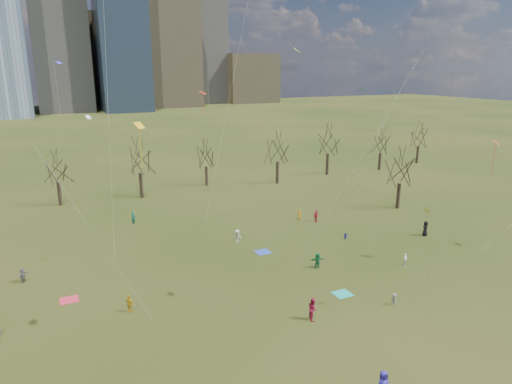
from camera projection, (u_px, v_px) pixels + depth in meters
name	position (u px, v px, depth m)	size (l,w,h in m)	color
ground	(313.00, 299.00, 41.05)	(500.00, 500.00, 0.00)	black
downtown_skyline	(70.00, 26.00, 213.49)	(212.50, 78.00, 118.00)	slate
bare_tree_row	(187.00, 159.00, 71.86)	(113.04, 29.80, 9.50)	black
blanket_teal	(342.00, 294.00, 41.86)	(1.60, 1.50, 0.03)	teal
blanket_navy	(263.00, 252.00, 51.39)	(1.60, 1.50, 0.03)	#2542AE
blanket_crimson	(69.00, 300.00, 40.78)	(1.60, 1.50, 0.03)	red
person_1	(405.00, 260.00, 47.65)	(0.51, 0.33, 1.39)	silver
person_2	(313.00, 309.00, 37.42)	(0.93, 0.73, 1.92)	#A8183D
person_3	(394.00, 299.00, 39.86)	(0.69, 0.40, 1.08)	slate
person_4	(130.00, 304.00, 38.58)	(0.92, 0.38, 1.56)	gold
person_5	(317.00, 260.00, 47.13)	(1.55, 0.49, 1.67)	#186C3C
person_6	(425.00, 228.00, 56.18)	(0.92, 0.60, 1.89)	black
person_8	(345.00, 237.00, 54.82)	(0.45, 0.35, 0.93)	#2D249F
person_9	(237.00, 236.00, 54.13)	(1.01, 0.58, 1.57)	silver
person_10	(316.00, 216.00, 61.30)	(0.99, 0.41, 1.69)	red
person_11	(23.00, 275.00, 43.99)	(1.36, 0.43, 1.47)	#5E5F63
person_12	(299.00, 214.00, 62.34)	(0.68, 0.44, 1.38)	orange
person_13	(133.00, 217.00, 60.47)	(0.65, 0.43, 1.78)	#166653
kites_airborne	(244.00, 133.00, 48.03)	(57.99, 44.66, 33.42)	#EAAD13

